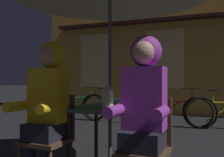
% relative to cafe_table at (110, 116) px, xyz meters
% --- Properties ---
extents(cafe_table, '(0.72, 0.72, 0.74)m').
position_rel_cafe_table_xyz_m(cafe_table, '(0.00, 0.00, 0.00)').
color(cafe_table, '#42664C').
rests_on(cafe_table, ground_plane).
extents(lantern, '(0.11, 0.11, 0.23)m').
position_rel_cafe_table_xyz_m(lantern, '(0.01, -0.08, 0.22)').
color(lantern, white).
rests_on(lantern, cafe_table).
extents(chair_left, '(0.40, 0.40, 0.87)m').
position_rel_cafe_table_xyz_m(chair_left, '(-0.48, -0.37, -0.15)').
color(chair_left, '#513823').
rests_on(chair_left, ground_plane).
extents(chair_right, '(0.40, 0.40, 0.87)m').
position_rel_cafe_table_xyz_m(chair_right, '(0.48, -0.37, -0.15)').
color(chair_right, '#513823').
rests_on(chair_right, ground_plane).
extents(person_left_hooded, '(0.45, 0.56, 1.40)m').
position_rel_cafe_table_xyz_m(person_left_hooded, '(-0.48, -0.43, 0.21)').
color(person_left_hooded, black).
rests_on(person_left_hooded, ground_plane).
extents(person_right_hooded, '(0.45, 0.56, 1.40)m').
position_rel_cafe_table_xyz_m(person_right_hooded, '(0.48, -0.43, 0.21)').
color(person_right_hooded, black).
rests_on(person_right_hooded, ground_plane).
extents(shopfront_building, '(10.00, 0.93, 6.20)m').
position_rel_cafe_table_xyz_m(shopfront_building, '(0.67, 5.40, 2.45)').
color(shopfront_building, gold).
rests_on(shopfront_building, ground_plane).
extents(bicycle_nearest, '(1.68, 0.08, 0.84)m').
position_rel_cafe_table_xyz_m(bicycle_nearest, '(-2.31, 3.34, -0.29)').
color(bicycle_nearest, black).
rests_on(bicycle_nearest, ground_plane).
extents(bicycle_second, '(1.68, 0.08, 0.84)m').
position_rel_cafe_table_xyz_m(bicycle_second, '(-1.29, 3.23, -0.29)').
color(bicycle_second, black).
rests_on(bicycle_second, ground_plane).
extents(bicycle_third, '(1.67, 0.33, 0.84)m').
position_rel_cafe_table_xyz_m(bicycle_third, '(0.13, 3.30, -0.29)').
color(bicycle_third, black).
rests_on(bicycle_third, ground_plane).
extents(book, '(0.23, 0.19, 0.02)m').
position_rel_cafe_table_xyz_m(book, '(0.13, 0.13, 0.11)').
color(book, '#661E7A').
rests_on(book, cafe_table).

